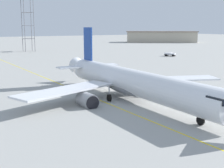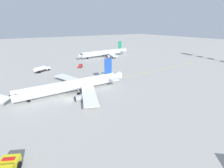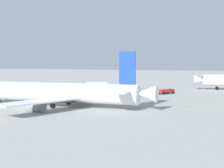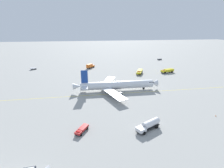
{
  "view_description": "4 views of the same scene",
  "coord_description": "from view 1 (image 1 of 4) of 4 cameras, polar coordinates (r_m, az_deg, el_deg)",
  "views": [
    {
      "loc": [
        32.33,
        37.88,
        11.32
      ],
      "look_at": [
        7.64,
        -4.39,
        2.41
      ],
      "focal_mm": 51.74,
      "sensor_mm": 36.0,
      "label": 1
    },
    {
      "loc": [
        -46.66,
        13.87,
        23.05
      ],
      "look_at": [
        0.4,
        -16.13,
        2.12
      ],
      "focal_mm": 25.25,
      "sensor_mm": 36.0,
      "label": 2
    },
    {
      "loc": [
        -54.21,
        -35.54,
        9.07
      ],
      "look_at": [
        0.4,
        -16.13,
        5.18
      ],
      "focal_mm": 53.32,
      "sensor_mm": 36.0,
      "label": 3
    },
    {
      "loc": [
        85.04,
        -16.42,
        30.74
      ],
      "look_at": [
        6.81,
        -4.4,
        4.03
      ],
      "focal_mm": 27.69,
      "sensor_mm": 36.0,
      "label": 4
    }
  ],
  "objects": [
    {
      "name": "terminal_shed",
      "position": [
        224.28,
        8.69,
        8.27
      ],
      "size": [
        48.13,
        39.7,
        7.52
      ],
      "rotation": [
        0.0,
        0.0,
        5.69
      ],
      "color": "#B2A893",
      "rests_on": "ground_plane"
    },
    {
      "name": "taxiway_centreline",
      "position": [
        46.87,
        -0.26,
        -3.66
      ],
      "size": [
        1.92,
        168.97,
        0.01
      ],
      "rotation": [
        0.0,
        0.0,
        1.58
      ],
      "color": "yellow",
      "rests_on": "ground_plane"
    },
    {
      "name": "pushback_tug_truck",
      "position": [
        122.78,
        10.19,
        5.23
      ],
      "size": [
        3.86,
        4.47,
        1.3
      ],
      "rotation": [
        0.0,
        0.0,
        2.13
      ],
      "color": "#232326",
      "rests_on": "ground_plane"
    },
    {
      "name": "ground_plane",
      "position": [
        51.07,
        9.94,
        -2.65
      ],
      "size": [
        600.0,
        600.0,
        0.0
      ],
      "primitive_type": "plane",
      "color": "#9E9E99"
    },
    {
      "name": "airliner_main",
      "position": [
        48.98,
        3.61,
        0.14
      ],
      "size": [
        36.2,
        42.32,
        11.26
      ],
      "rotation": [
        0.0,
        0.0,
        1.56
      ],
      "color": "white",
      "rests_on": "ground_plane"
    }
  ]
}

